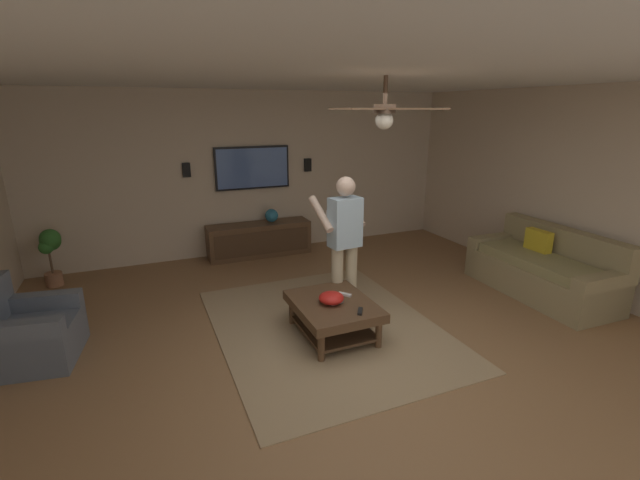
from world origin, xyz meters
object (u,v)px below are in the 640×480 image
at_px(media_console, 259,239).
at_px(person_standing, 344,237).
at_px(couch, 542,271).
at_px(potted_plant_short, 50,248).
at_px(coffee_table, 333,311).
at_px(vase_round, 272,215).
at_px(remote_black, 360,311).
at_px(remote_grey, 337,303).
at_px(remote_white, 345,294).
at_px(ceiling_fan, 385,112).
at_px(bowl, 331,298).
at_px(wall_speaker_right, 186,170).
at_px(tv, 253,168).
at_px(armchair, 26,335).
at_px(wall_speaker_left, 308,165).

bearing_deg(media_console, person_standing, 8.81).
bearing_deg(couch, potted_plant_short, -23.70).
bearing_deg(media_console, couch, 45.11).
bearing_deg(person_standing, coffee_table, 137.87).
bearing_deg(vase_round, remote_black, 178.39).
bearing_deg(media_console, potted_plant_short, -87.06).
relative_size(remote_black, remote_grey, 1.00).
height_order(remote_white, ceiling_fan, ceiling_fan).
relative_size(potted_plant_short, ceiling_fan, 0.70).
distance_m(bowl, wall_speaker_right, 3.54).
bearing_deg(remote_black, wall_speaker_right, 51.25).
relative_size(potted_plant_short, remote_black, 5.39).
xyz_separation_m(person_standing, ceiling_fan, (-0.91, 0.06, 1.40)).
relative_size(tv, vase_round, 5.63).
height_order(couch, ceiling_fan, ceiling_fan).
bearing_deg(tv, couch, 42.90).
bearing_deg(ceiling_fan, couch, -83.19).
bearing_deg(armchair, vase_round, 43.98).
bearing_deg(wall_speaker_left, bowl, 162.54).
xyz_separation_m(couch, potted_plant_short, (2.86, 6.00, 0.23)).
height_order(bowl, remote_grey, bowl).
bearing_deg(remote_grey, ceiling_fan, -57.09).
xyz_separation_m(tv, ceiling_fan, (-3.57, -0.31, 0.90)).
relative_size(media_console, remote_white, 11.33).
xyz_separation_m(couch, tv, (3.25, 3.02, 1.12)).
bearing_deg(vase_round, tv, 46.83).
bearing_deg(remote_grey, couch, -11.35).
height_order(bowl, wall_speaker_right, wall_speaker_right).
bearing_deg(bowl, potted_plant_short, 46.01).
relative_size(media_console, vase_round, 7.73).
height_order(couch, bowl, couch).
bearing_deg(remote_white, wall_speaker_left, -51.28).
bearing_deg(armchair, remote_black, -10.46).
relative_size(armchair, remote_black, 6.13).
bearing_deg(wall_speaker_left, tv, 90.77).
height_order(media_console, remote_grey, media_console).
relative_size(media_console, person_standing, 1.04).
xyz_separation_m(couch, remote_white, (0.15, 2.84, 0.09)).
bearing_deg(potted_plant_short, ceiling_fan, -134.06).
xyz_separation_m(bowl, vase_round, (3.01, -0.27, 0.20)).
bearing_deg(wall_speaker_left, person_standing, 167.30).
relative_size(media_console, remote_black, 11.33).
bearing_deg(tv, media_console, 0.00).
distance_m(coffee_table, tv, 3.40).
bearing_deg(tv, remote_white, 3.31).
height_order(coffee_table, remote_white, remote_white).
bearing_deg(remote_black, tv, 34.99).
relative_size(remote_black, wall_speaker_left, 0.68).
distance_m(remote_grey, wall_speaker_right, 3.60).
bearing_deg(person_standing, wall_speaker_right, 21.43).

